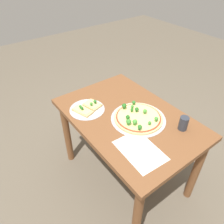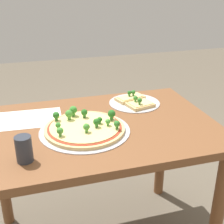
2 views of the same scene
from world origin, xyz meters
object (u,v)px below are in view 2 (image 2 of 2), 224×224
(pizza_tray_whole, at_px, (85,128))
(pizza_tray_slice, at_px, (135,102))
(dining_table, at_px, (98,146))
(drinking_cup, at_px, (24,149))

(pizza_tray_whole, height_order, pizza_tray_slice, pizza_tray_whole)
(dining_table, distance_m, pizza_tray_whole, 0.15)
(dining_table, distance_m, pizza_tray_slice, 0.34)
(pizza_tray_whole, bearing_deg, drinking_cup, 34.02)
(pizza_tray_slice, distance_m, drinking_cup, 0.71)
(dining_table, bearing_deg, drinking_cup, 32.67)
(dining_table, height_order, pizza_tray_slice, pizza_tray_slice)
(pizza_tray_slice, bearing_deg, pizza_tray_whole, 35.92)
(pizza_tray_whole, relative_size, drinking_cup, 3.95)
(drinking_cup, bearing_deg, pizza_tray_slice, -144.92)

